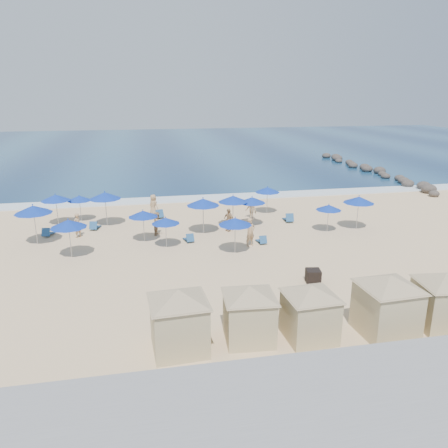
{
  "coord_description": "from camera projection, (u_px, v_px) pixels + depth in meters",
  "views": [
    {
      "loc": [
        -4.37,
        -24.2,
        9.7
      ],
      "look_at": [
        1.02,
        3.0,
        1.25
      ],
      "focal_mm": 35.0,
      "sensor_mm": 36.0,
      "label": 1
    }
  ],
  "objects": [
    {
      "name": "ground",
      "position": [
        217.0,
        259.0,
        26.35
      ],
      "size": [
        160.0,
        160.0,
        0.0
      ],
      "primitive_type": "plane",
      "color": "beige",
      "rests_on": "ground"
    },
    {
      "name": "ocean",
      "position": [
        162.0,
        148.0,
        77.94
      ],
      "size": [
        160.0,
        80.0,
        0.06
      ],
      "primitive_type": "cube",
      "color": "navy",
      "rests_on": "ground"
    },
    {
      "name": "surf_line",
      "position": [
        187.0,
        199.0,
        40.88
      ],
      "size": [
        160.0,
        2.5,
        0.08
      ],
      "primitive_type": "cube",
      "color": "white",
      "rests_on": "ground"
    },
    {
      "name": "seawall",
      "position": [
        295.0,
        397.0,
        13.49
      ],
      "size": [
        160.0,
        6.1,
        1.22
      ],
      "color": "gray",
      "rests_on": "ground"
    },
    {
      "name": "rock_jetty",
      "position": [
        371.0,
        170.0,
        54.07
      ],
      "size": [
        2.56,
        26.66,
        0.96
      ],
      "color": "#312B28",
      "rests_on": "ground"
    },
    {
      "name": "trash_bin",
      "position": [
        313.0,
        276.0,
        22.97
      ],
      "size": [
        0.85,
        0.85,
        0.73
      ],
      "primitive_type": "cube",
      "rotation": [
        0.0,
        0.0,
        -0.17
      ],
      "color": "black",
      "rests_on": "ground"
    },
    {
      "name": "cabana_0",
      "position": [
        179.0,
        312.0,
        16.68
      ],
      "size": [
        4.48,
        4.48,
        2.82
      ],
      "color": "tan",
      "rests_on": "ground"
    },
    {
      "name": "cabana_1",
      "position": [
        249.0,
        306.0,
        17.38
      ],
      "size": [
        4.16,
        4.16,
        2.61
      ],
      "color": "tan",
      "rests_on": "ground"
    },
    {
      "name": "cabana_2",
      "position": [
        310.0,
        305.0,
        17.48
      ],
      "size": [
        4.14,
        4.14,
        2.6
      ],
      "color": "tan",
      "rests_on": "ground"
    },
    {
      "name": "cabana_3",
      "position": [
        388.0,
        297.0,
        17.8
      ],
      "size": [
        4.6,
        4.6,
        2.89
      ],
      "color": "tan",
      "rests_on": "ground"
    },
    {
      "name": "cabana_4",
      "position": [
        444.0,
        293.0,
        18.41
      ],
      "size": [
        4.29,
        4.29,
        2.71
      ],
      "color": "tan",
      "rests_on": "ground"
    },
    {
      "name": "umbrella_0",
      "position": [
        55.0,
        198.0,
        32.45
      ],
      "size": [
        2.14,
        2.14,
        2.43
      ],
      "color": "#A5A8AD",
      "rests_on": "ground"
    },
    {
      "name": "umbrella_1",
      "position": [
        33.0,
        209.0,
        28.22
      ],
      "size": [
        2.41,
        2.41,
        2.74
      ],
      "color": "#A5A8AD",
      "rests_on": "ground"
    },
    {
      "name": "umbrella_2",
      "position": [
        79.0,
        198.0,
        33.55
      ],
      "size": [
        1.84,
        1.84,
        2.09
      ],
      "color": "#A5A8AD",
      "rests_on": "ground"
    },
    {
      "name": "umbrella_3",
      "position": [
        143.0,
        214.0,
        28.85
      ],
      "size": [
        1.96,
        1.96,
        2.23
      ],
      "color": "#A5A8AD",
      "rests_on": "ground"
    },
    {
      "name": "umbrella_4",
      "position": [
        105.0,
        196.0,
        32.2
      ],
      "size": [
        2.35,
        2.35,
        2.67
      ],
      "color": "#A5A8AD",
      "rests_on": "ground"
    },
    {
      "name": "umbrella_5",
      "position": [
        203.0,
        202.0,
        30.41
      ],
      "size": [
        2.33,
        2.33,
        2.65
      ],
      "color": "#A5A8AD",
      "rests_on": "ground"
    },
    {
      "name": "umbrella_6",
      "position": [
        235.0,
        221.0,
        26.72
      ],
      "size": [
        2.08,
        2.08,
        2.37
      ],
      "color": "#A5A8AD",
      "rests_on": "ground"
    },
    {
      "name": "umbrella_7",
      "position": [
        233.0,
        199.0,
        31.87
      ],
      "size": [
        2.19,
        2.19,
        2.5
      ],
      "color": "#A5A8AD",
      "rests_on": "ground"
    },
    {
      "name": "umbrella_8",
      "position": [
        252.0,
        200.0,
        32.25
      ],
      "size": [
        2.02,
        2.02,
        2.3
      ],
      "color": "#A5A8AD",
      "rests_on": "ground"
    },
    {
      "name": "umbrella_9",
      "position": [
        267.0,
        190.0,
        35.65
      ],
      "size": [
        2.02,
        2.02,
        2.29
      ],
      "color": "#A5A8AD",
      "rests_on": "ground"
    },
    {
      "name": "umbrella_10",
      "position": [
        329.0,
        207.0,
        30.99
      ],
      "size": [
        1.81,
        1.81,
        2.06
      ],
      "color": "#A5A8AD",
      "rests_on": "ground"
    },
    {
      "name": "umbrella_11",
      "position": [
        359.0,
        200.0,
        31.48
      ],
      "size": [
        2.22,
        2.22,
        2.53
      ],
      "color": "#A5A8AD",
      "rests_on": "ground"
    },
    {
      "name": "umbrella_12",
      "position": [
        166.0,
        221.0,
        27.81
      ],
      "size": [
        1.82,
        1.82,
        2.07
      ],
      "color": "#A5A8AD",
      "rests_on": "ground"
    },
    {
      "name": "umbrella_13",
      "position": [
        68.0,
        224.0,
        25.97
      ],
      "size": [
        2.17,
        2.17,
        2.47
      ],
      "color": "#A5A8AD",
      "rests_on": "ground"
    },
    {
      "name": "beach_chair_0",
      "position": [
        48.0,
        233.0,
        30.43
      ],
      "size": [
        0.76,
        1.32,
        0.68
      ],
      "color": "#235082",
      "rests_on": "ground"
    },
    {
      "name": "beach_chair_1",
      "position": [
        95.0,
        226.0,
        31.93
      ],
      "size": [
        0.81,
        1.33,
        0.68
      ],
      "color": "#235082",
      "rests_on": "ground"
    },
    {
      "name": "beach_chair_2",
      "position": [
        158.0,
        215.0,
        34.83
      ],
      "size": [
        1.07,
        1.48,
        0.75
      ],
      "color": "#235082",
      "rests_on": "ground"
    },
    {
      "name": "beach_chair_3",
      "position": [
        189.0,
        238.0,
        29.32
      ],
      "size": [
        0.71,
        1.22,
        0.63
      ],
      "color": "#235082",
      "rests_on": "ground"
    },
    {
      "name": "beach_chair_4",
      "position": [
        262.0,
        240.0,
        29.0
      ],
      "size": [
        0.56,
        1.14,
        0.61
      ],
      "color": "#235082",
      "rests_on": "ground"
    },
    {
      "name": "beach_chair_5",
      "position": [
        288.0,
        218.0,
        33.82
      ],
      "size": [
        0.69,
        1.39,
        0.74
      ],
      "color": "#235082",
      "rests_on": "ground"
    },
    {
      "name": "beachgoer_0",
      "position": [
        77.0,
        225.0,
        30.0
      ],
      "size": [
        0.7,
        0.75,
        1.72
      ],
      "primitive_type": "imported",
      "rotation": [
        0.0,
        0.0,
        4.08
      ],
      "color": "tan",
      "rests_on": "ground"
    },
    {
      "name": "beachgoer_1",
      "position": [
        158.0,
        223.0,
        30.62
      ],
      "size": [
        0.84,
        0.95,
        1.64
      ],
      "primitive_type": "imported",
      "rotation": [
        0.0,
        0.0,
        1.25
      ],
      "color": "tan",
      "rests_on": "ground"
    },
    {
      "name": "beachgoer_2",
      "position": [
        229.0,
        220.0,
        31.4
      ],
      "size": [
        0.84,
        1.05,
        1.66
      ],
      "primitive_type": "imported",
      "rotation": [
        0.0,
        0.0,
        5.23
      ],
      "color": "tan",
      "rests_on": "ground"
    },
    {
      "name": "beachgoer_3",
      "position": [
        251.0,
        208.0,
        34.4
      ],
      "size": [
        1.13,
        1.26,
        1.7
      ],
      "primitive_type": "imported",
      "rotation": [
        0.0,
        0.0,
        5.29
      ],
      "color": "tan",
      "rests_on": "ground"
    },
    {
      "name": "beachgoer_4",
      "position": [
        153.0,
        205.0,
        35.33
      ],
      "size": [
        0.98,
        1.0,
        1.73
      ],
      "primitive_type": "imported",
      "rotation": [
        0.0,
        0.0,
        2.32
      ],
      "color": "tan",
      "rests_on": "ground"
    },
    {
      "name": "beachgoer_5",
      "position": [
        250.0,
        232.0,
        28.33
      ],
      "size": [
        0.82,
        0.73,
        1.87
      ],
      "primitive_type": "imported",
      "rotation": [
        0.0,
        0.0,
        0.51
      ],
      "color": "tan",
      "rests_on": "ground"
    }
  ]
}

